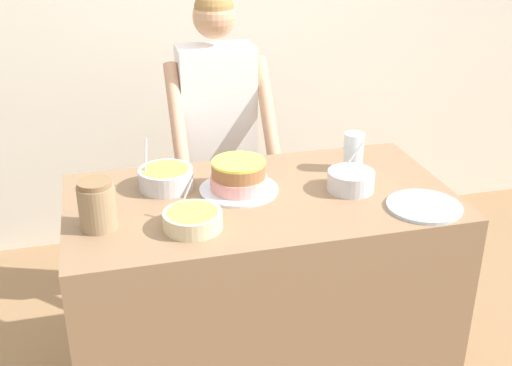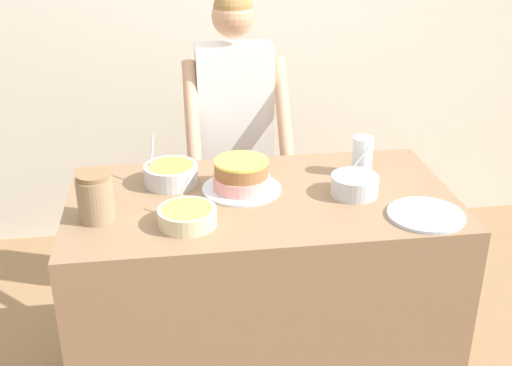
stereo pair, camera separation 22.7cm
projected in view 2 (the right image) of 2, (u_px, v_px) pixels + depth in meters
The scene contains 10 objects.
wall_back at pixel (222, 15), 3.53m from camera, with size 10.00×0.05×2.60m.
counter at pixel (261, 300), 2.53m from camera, with size 1.41×0.75×0.91m.
person_baker at pixel (235, 123), 2.95m from camera, with size 0.46×0.42×1.55m.
cake at pixel (241, 177), 2.37m from camera, with size 0.29×0.29×0.12m.
frosting_bowl_yellow at pixel (187, 216), 2.13m from camera, with size 0.20×0.20×0.15m.
frosting_bowl_olive at pixel (171, 174), 2.42m from camera, with size 0.20×0.20×0.18m.
frosting_bowl_white at pixel (355, 184), 2.34m from camera, with size 0.17×0.17×0.17m.
drinking_glass at pixel (362, 156), 2.49m from camera, with size 0.08×0.08×0.15m.
ceramic_plate at pixel (426, 215), 2.19m from camera, with size 0.26×0.26×0.01m.
stoneware_jar at pixel (95, 197), 2.14m from camera, with size 0.12×0.12×0.17m.
Camera 2 is at (-0.32, -1.71, 1.94)m, focal length 45.00 mm.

